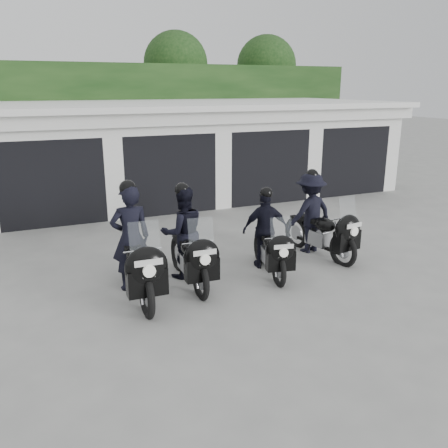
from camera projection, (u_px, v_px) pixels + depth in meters
name	position (u px, v px, depth m)	size (l,w,h in m)	color
ground	(264.00, 286.00, 8.52)	(80.00, 80.00, 0.00)	#9B9B96
garage_block	(147.00, 152.00, 15.21)	(16.40, 6.80, 2.96)	white
background_vegetation	(124.00, 104.00, 19.26)	(20.00, 3.90, 5.80)	#143212
police_bike_a	(135.00, 251.00, 7.92)	(0.72, 2.31, 2.01)	black
police_bike_b	(186.00, 240.00, 8.59)	(0.86, 2.13, 1.85)	black
police_bike_c	(268.00, 235.00, 9.08)	(1.00, 1.89, 1.66)	black
police_bike_d	(315.00, 218.00, 9.98)	(1.19, 2.12, 1.85)	black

